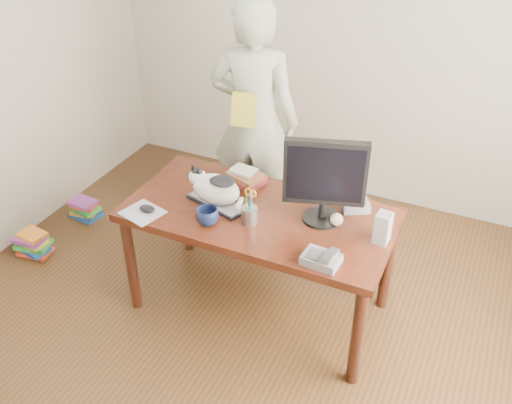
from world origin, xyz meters
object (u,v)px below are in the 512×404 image
Objects in this scene: desk at (265,225)px; calculator at (354,201)px; pen_cup at (250,213)px; coffee_mug at (208,216)px; book_pile_a at (33,244)px; book_pile_b at (85,209)px; book_stack at (245,177)px; cat at (214,187)px; monitor at (325,178)px; speaker at (383,228)px; keyboard at (217,202)px; person at (254,121)px; mouse at (147,209)px; phone at (322,259)px; baseball at (337,220)px.

calculator reaches higher than desk.
coffee_mug is at bearing -153.27° from pen_cup.
desk is at bearing 175.58° from calculator.
book_pile_b is (0.03, 0.55, -0.02)m from book_pile_a.
desk reaches higher than book_pile_a.
cat is at bearing -87.07° from book_stack.
book_pile_a reaches higher than book_pile_b.
monitor reaches higher than speaker.
desk is 0.58m from monitor.
book_pile_b is (-1.50, 0.08, -0.72)m from book_stack.
monitor is at bearing 177.99° from speaker.
monitor reaches higher than keyboard.
cat is at bearing 90.66° from person.
speaker is 0.67× the size of book_pile_a.
coffee_mug is at bearing -1.26° from book_pile_a.
keyboard is 3.32× the size of coffee_mug.
person is at bearing 119.72° from calculator.
person reaches higher than book_stack.
book_stack is (-0.59, 0.20, -0.25)m from monitor.
coffee_mug is 1.77m from book_pile_b.
phone is at bearing 14.52° from mouse.
mouse is at bearing -126.28° from keyboard.
pen_cup is 1.84× the size of coffee_mug.
mouse is 0.44× the size of book_pile_b.
book_pile_a is (-1.32, -1.05, -0.81)m from person.
cat reaches higher than baseball.
cat is 0.75m from baseball.
desk is at bearing 9.03° from book_pile_a.
speaker reaches higher than coffee_mug.
pen_cup is (0.26, -0.09, 0.05)m from keyboard.
pen_cup is 3.10× the size of baseball.
pen_cup is (-0.37, -0.19, -0.23)m from monitor.
baseball is 0.29× the size of book_pile_b.
book_pile_b is (-2.18, 0.29, -0.72)m from baseball.
baseball reaches higher than desk.
baseball is at bearing 175.97° from speaker.
speaker is at bearing -0.61° from book_stack.
coffee_mug is at bearing -75.67° from book_stack.
monitor reaches higher than book_pile_b.
book_pile_a is (-1.74, -0.07, -0.73)m from pen_cup.
pen_cup is 0.62m from mouse.
person is at bearing 100.96° from coffee_mug.
keyboard is 0.30m from book_stack.
pen_cup is at bearing -1.81° from cat.
book_stack is 1.07× the size of book_pile_b.
book_pile_b is at bearing 171.03° from desk.
calculator is 1.08m from person.
book_pile_b is at bearing 164.50° from pen_cup.
pen_cup is (-0.01, -0.20, 0.21)m from desk.
monitor is at bearing 34.97° from mouse.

